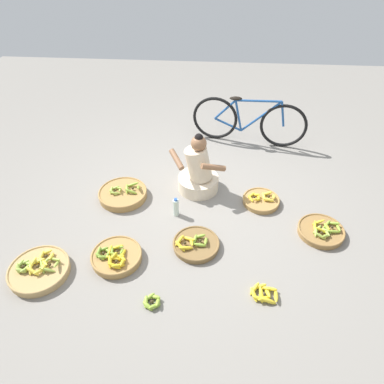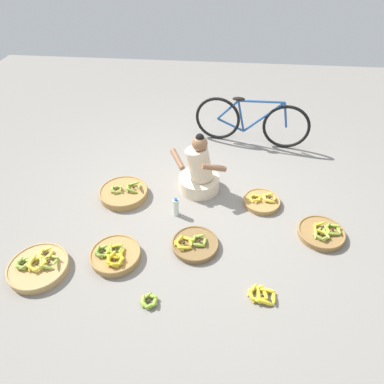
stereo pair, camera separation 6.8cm
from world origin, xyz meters
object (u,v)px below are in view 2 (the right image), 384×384
at_px(water_bottle, 176,207).
at_px(banana_basket_mid_right, 195,244).
at_px(bicycle_leaning, 251,122).
at_px(banana_basket_front_left, 124,193).
at_px(loose_bananas_front_center, 261,295).
at_px(banana_basket_mid_left, 321,233).
at_px(banana_basket_front_right, 262,201).
at_px(banana_basket_near_bicycle, 38,267).
at_px(vendor_woman_front, 199,172).
at_px(banana_basket_back_left, 115,255).
at_px(loose_bananas_near_vendor, 149,301).

bearing_deg(water_bottle, banana_basket_mid_right, -61.31).
xyz_separation_m(bicycle_leaning, banana_basket_front_left, (-1.61, -1.44, -0.30)).
bearing_deg(loose_bananas_front_center, water_bottle, 132.06).
height_order(banana_basket_mid_left, banana_basket_front_left, banana_basket_front_left).
bearing_deg(water_bottle, banana_basket_front_right, 15.73).
bearing_deg(banana_basket_mid_right, water_bottle, 118.69).
bearing_deg(banana_basket_front_right, banana_basket_mid_right, -134.38).
xyz_separation_m(banana_basket_near_bicycle, water_bottle, (1.27, 0.95, 0.06)).
relative_size(vendor_woman_front, water_bottle, 3.27).
xyz_separation_m(banana_basket_mid_right, banana_basket_near_bicycle, (-1.54, -0.46, 0.01)).
bearing_deg(banana_basket_front_left, loose_bananas_front_center, -38.62).
bearing_deg(bicycle_leaning, vendor_woman_front, -119.43).
height_order(vendor_woman_front, banana_basket_near_bicycle, vendor_woman_front).
bearing_deg(banana_basket_mid_right, banana_basket_back_left, -163.30).
distance_m(bicycle_leaning, banana_basket_back_left, 2.85).
relative_size(banana_basket_front_left, loose_bananas_near_vendor, 3.06).
xyz_separation_m(vendor_woman_front, banana_basket_near_bicycle, (-1.50, -1.46, -0.21)).
height_order(bicycle_leaning, banana_basket_front_left, bicycle_leaning).
relative_size(banana_basket_mid_left, loose_bananas_near_vendor, 2.61).
height_order(banana_basket_front_left, loose_bananas_front_center, banana_basket_front_left).
xyz_separation_m(banana_basket_mid_right, loose_bananas_front_center, (0.68, -0.56, -0.01)).
bearing_deg(loose_bananas_near_vendor, banana_basket_front_left, 112.30).
height_order(banana_basket_mid_left, water_bottle, water_bottle).
relative_size(banana_basket_back_left, water_bottle, 2.12).
bearing_deg(banana_basket_front_right, loose_bananas_near_vendor, -126.75).
bearing_deg(vendor_woman_front, banana_basket_near_bicycle, -135.83).
xyz_separation_m(banana_basket_front_right, banana_basket_mid_right, (-0.76, -0.77, 0.00)).
xyz_separation_m(banana_basket_mid_right, loose_bananas_near_vendor, (-0.36, -0.72, -0.01)).
height_order(banana_basket_front_left, banana_basket_back_left, banana_basket_front_left).
bearing_deg(loose_bananas_front_center, banana_basket_near_bicycle, 177.44).
bearing_deg(banana_basket_mid_left, loose_bananas_front_center, -129.57).
bearing_deg(banana_basket_mid_left, water_bottle, 173.49).
relative_size(banana_basket_front_right, banana_basket_front_left, 0.75).
bearing_deg(banana_basket_mid_right, loose_bananas_near_vendor, -116.51).
height_order(vendor_woman_front, loose_bananas_near_vendor, vendor_woman_front).
height_order(vendor_woman_front, banana_basket_front_left, vendor_woman_front).
relative_size(banana_basket_front_left, banana_basket_near_bicycle, 1.00).
relative_size(bicycle_leaning, banana_basket_mid_right, 3.34).
distance_m(vendor_woman_front, banana_basket_mid_left, 1.60).
height_order(loose_bananas_near_vendor, water_bottle, water_bottle).
bearing_deg(banana_basket_back_left, bicycle_leaning, 59.30).
bearing_deg(banana_basket_front_right, bicycle_leaning, 94.70).
xyz_separation_m(banana_basket_front_right, water_bottle, (-1.02, -0.29, 0.07)).
bearing_deg(banana_basket_mid_right, bicycle_leaning, 73.75).
xyz_separation_m(banana_basket_mid_left, banana_basket_front_right, (-0.63, 0.48, -0.00)).
bearing_deg(banana_basket_back_left, banana_basket_near_bicycle, -163.30).
height_order(banana_basket_back_left, loose_bananas_near_vendor, banana_basket_back_left).
bearing_deg(bicycle_leaning, banana_basket_front_right, -85.30).
xyz_separation_m(bicycle_leaning, banana_basket_mid_left, (0.75, -1.90, -0.31)).
xyz_separation_m(banana_basket_back_left, loose_bananas_near_vendor, (0.45, -0.48, -0.03)).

